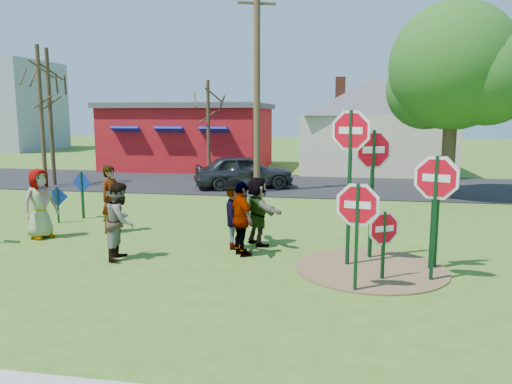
# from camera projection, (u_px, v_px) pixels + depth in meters

# --- Properties ---
(ground) EXTENTS (120.00, 120.00, 0.00)m
(ground) POSITION_uv_depth(u_px,v_px,m) (183.00, 247.00, 12.36)
(ground) COLOR #39631C
(ground) RESTS_ON ground
(road) EXTENTS (120.00, 7.50, 0.04)m
(road) POSITION_uv_depth(u_px,v_px,m) (261.00, 184.00, 23.53)
(road) COLOR black
(road) RESTS_ON ground
(dirt_patch) EXTENTS (3.20, 3.20, 0.03)m
(dirt_patch) POSITION_uv_depth(u_px,v_px,m) (371.00, 269.00, 10.59)
(dirt_patch) COLOR brown
(dirt_patch) RESTS_ON ground
(red_building) EXTENTS (9.40, 7.69, 3.90)m
(red_building) POSITION_uv_depth(u_px,v_px,m) (191.00, 136.00, 30.52)
(red_building) COLOR maroon
(red_building) RESTS_ON ground
(cream_house) EXTENTS (9.40, 9.40, 6.50)m
(cream_house) POSITION_uv_depth(u_px,v_px,m) (375.00, 120.00, 28.44)
(cream_house) COLOR beige
(cream_house) RESTS_ON ground
(stop_sign_a) EXTENTS (1.07, 0.19, 2.17)m
(stop_sign_a) POSITION_uv_depth(u_px,v_px,m) (357.00, 214.00, 9.06)
(stop_sign_a) COLOR #0E351A
(stop_sign_a) RESTS_ON ground
(stop_sign_b) EXTENTS (1.10, 0.42, 3.51)m
(stop_sign_b) POSITION_uv_depth(u_px,v_px,m) (350.00, 147.00, 10.48)
(stop_sign_b) COLOR #0E351A
(stop_sign_b) RESTS_ON ground
(stop_sign_c) EXTENTS (0.99, 0.19, 2.45)m
(stop_sign_c) POSITION_uv_depth(u_px,v_px,m) (434.00, 190.00, 10.30)
(stop_sign_c) COLOR #0E351A
(stop_sign_c) RESTS_ON ground
(stop_sign_d) EXTENTS (1.05, 0.30, 2.55)m
(stop_sign_d) POSITION_uv_depth(u_px,v_px,m) (439.00, 184.00, 10.43)
(stop_sign_d) COLOR #0E351A
(stop_sign_d) RESTS_ON ground
(stop_sign_e) EXTENTS (0.81, 0.48, 1.51)m
(stop_sign_e) POSITION_uv_depth(u_px,v_px,m) (384.00, 232.00, 9.77)
(stop_sign_e) COLOR #0E351A
(stop_sign_e) RESTS_ON ground
(stop_sign_f) EXTENTS (1.10, 0.40, 2.63)m
(stop_sign_f) POSITION_uv_depth(u_px,v_px,m) (436.00, 188.00, 9.57)
(stop_sign_f) COLOR #0E351A
(stop_sign_f) RESTS_ON ground
(stop_sign_g) EXTENTS (1.10, 0.49, 3.08)m
(stop_sign_g) POSITION_uv_depth(u_px,v_px,m) (373.00, 164.00, 11.07)
(stop_sign_g) COLOR #0E351A
(stop_sign_g) RESTS_ON ground
(blue_diamond_c) EXTENTS (0.60, 0.20, 1.11)m
(blue_diamond_c) POSITION_uv_depth(u_px,v_px,m) (58.00, 201.00, 15.01)
(blue_diamond_c) COLOR #0E351A
(blue_diamond_c) RESTS_ON ground
(blue_diamond_d) EXTENTS (0.69, 0.14, 1.50)m
(blue_diamond_d) POSITION_uv_depth(u_px,v_px,m) (82.00, 189.00, 15.63)
(blue_diamond_d) COLOR #0E351A
(blue_diamond_d) RESTS_ON ground
(person_a) EXTENTS (0.93, 1.08, 1.86)m
(person_a) POSITION_uv_depth(u_px,v_px,m) (40.00, 203.00, 13.14)
(person_a) COLOR #3F4694
(person_a) RESTS_ON ground
(person_b) EXTENTS (0.65, 0.80, 1.87)m
(person_b) POSITION_uv_depth(u_px,v_px,m) (111.00, 199.00, 13.79)
(person_b) COLOR #1C6762
(person_b) RESTS_ON ground
(person_c) EXTENTS (0.78, 0.94, 1.75)m
(person_c) POSITION_uv_depth(u_px,v_px,m) (121.00, 221.00, 11.24)
(person_c) COLOR brown
(person_c) RESTS_ON ground
(person_d) EXTENTS (0.87, 1.22, 1.72)m
(person_d) POSITION_uv_depth(u_px,v_px,m) (235.00, 214.00, 12.09)
(person_d) COLOR #37383D
(person_d) RESTS_ON ground
(person_e) EXTENTS (0.94, 1.06, 1.73)m
(person_e) POSITION_uv_depth(u_px,v_px,m) (242.00, 219.00, 11.48)
(person_e) COLOR #52335C
(person_e) RESTS_ON ground
(person_f) EXTENTS (1.41, 1.55, 1.72)m
(person_f) POSITION_uv_depth(u_px,v_px,m) (258.00, 211.00, 12.46)
(person_f) COLOR #22552E
(person_f) RESTS_ON ground
(suv) EXTENTS (4.67, 3.27, 1.48)m
(suv) POSITION_uv_depth(u_px,v_px,m) (244.00, 171.00, 21.94)
(suv) COLOR #2A2A2F
(suv) RESTS_ON road
(utility_pole) EXTENTS (2.03, 0.83, 8.68)m
(utility_pole) POSITION_uv_depth(u_px,v_px,m) (257.00, 82.00, 20.24)
(utility_pole) COLOR #4C3823
(utility_pole) RESTS_ON ground
(leafy_tree) EXTENTS (5.23, 4.77, 7.43)m
(leafy_tree) POSITION_uv_depth(u_px,v_px,m) (457.00, 73.00, 18.66)
(leafy_tree) COLOR #382819
(leafy_tree) RESTS_ON ground
(bare_tree_west) EXTENTS (1.80, 1.80, 6.22)m
(bare_tree_west) POSITION_uv_depth(u_px,v_px,m) (40.00, 96.00, 21.63)
(bare_tree_west) COLOR #382819
(bare_tree_west) RESTS_ON ground
(bare_tree_east) EXTENTS (1.80, 1.80, 4.95)m
(bare_tree_east) POSITION_uv_depth(u_px,v_px,m) (208.00, 116.00, 25.00)
(bare_tree_east) COLOR #382819
(bare_tree_east) RESTS_ON ground
(bare_tree_mid) EXTENTS (1.80, 1.80, 6.18)m
(bare_tree_mid) POSITION_uv_depth(u_px,v_px,m) (49.00, 98.00, 22.41)
(bare_tree_mid) COLOR #382819
(bare_tree_mid) RESTS_ON ground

